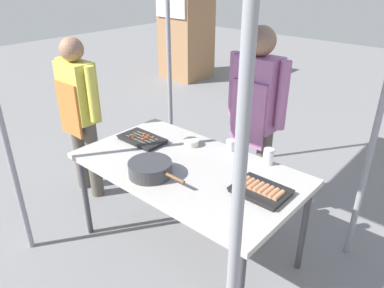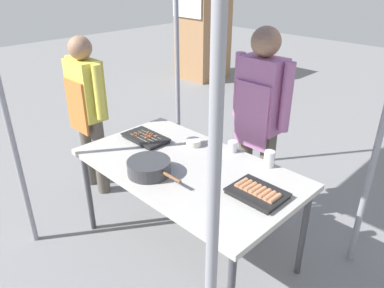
{
  "view_description": "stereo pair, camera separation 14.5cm",
  "coord_description": "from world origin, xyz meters",
  "px_view_note": "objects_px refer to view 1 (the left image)",
  "views": [
    {
      "loc": [
        1.5,
        -1.65,
        2.02
      ],
      "look_at": [
        0.0,
        0.05,
        0.9
      ],
      "focal_mm": 34.36,
      "sensor_mm": 36.0,
      "label": 1
    },
    {
      "loc": [
        1.6,
        -1.55,
        2.02
      ],
      "look_at": [
        0.0,
        0.05,
        0.9
      ],
      "focal_mm": 34.36,
      "sensor_mm": 36.0,
      "label": 2
    }
  ],
  "objects_px": {
    "drink_cup_near_edge": "(268,157)",
    "tray_grilled_sausages": "(261,190)",
    "drink_cup_by_wok": "(231,145)",
    "customer_nearby": "(79,108)",
    "tray_meat_skewers": "(142,139)",
    "neighbor_stall_left": "(186,33)",
    "vendor_woman": "(255,111)",
    "cooking_wok": "(150,168)",
    "condiment_bowl": "(191,142)",
    "stall_table": "(187,172)"
  },
  "relations": [
    {
      "from": "tray_grilled_sausages",
      "to": "drink_cup_near_edge",
      "type": "relative_size",
      "value": 2.84
    },
    {
      "from": "cooking_wok",
      "to": "vendor_woman",
      "type": "height_order",
      "value": "vendor_woman"
    },
    {
      "from": "tray_meat_skewers",
      "to": "vendor_woman",
      "type": "bearing_deg",
      "value": 47.95
    },
    {
      "from": "tray_meat_skewers",
      "to": "vendor_woman",
      "type": "height_order",
      "value": "vendor_woman"
    },
    {
      "from": "drink_cup_by_wok",
      "to": "customer_nearby",
      "type": "bearing_deg",
      "value": -163.39
    },
    {
      "from": "vendor_woman",
      "to": "drink_cup_by_wok",
      "type": "bearing_deg",
      "value": 92.33
    },
    {
      "from": "drink_cup_near_edge",
      "to": "neighbor_stall_left",
      "type": "xyz_separation_m",
      "value": [
        -3.68,
        3.21,
        0.03
      ]
    },
    {
      "from": "vendor_woman",
      "to": "condiment_bowl",
      "type": "bearing_deg",
      "value": 60.67
    },
    {
      "from": "drink_cup_by_wok",
      "to": "customer_nearby",
      "type": "xyz_separation_m",
      "value": [
        -1.36,
        -0.41,
        0.08
      ]
    },
    {
      "from": "tray_grilled_sausages",
      "to": "drink_cup_by_wok",
      "type": "bearing_deg",
      "value": 144.03
    },
    {
      "from": "drink_cup_by_wok",
      "to": "customer_nearby",
      "type": "distance_m",
      "value": 1.42
    },
    {
      "from": "drink_cup_near_edge",
      "to": "vendor_woman",
      "type": "xyz_separation_m",
      "value": [
        -0.33,
        0.33,
        0.15
      ]
    },
    {
      "from": "tray_grilled_sausages",
      "to": "tray_meat_skewers",
      "type": "height_order",
      "value": "tray_grilled_sausages"
    },
    {
      "from": "stall_table",
      "to": "cooking_wok",
      "type": "xyz_separation_m",
      "value": [
        -0.1,
        -0.25,
        0.1
      ]
    },
    {
      "from": "tray_grilled_sausages",
      "to": "drink_cup_near_edge",
      "type": "distance_m",
      "value": 0.39
    },
    {
      "from": "vendor_woman",
      "to": "customer_nearby",
      "type": "distance_m",
      "value": 1.54
    },
    {
      "from": "drink_cup_near_edge",
      "to": "neighbor_stall_left",
      "type": "relative_size",
      "value": 0.07
    },
    {
      "from": "tray_meat_skewers",
      "to": "neighbor_stall_left",
      "type": "bearing_deg",
      "value": 127.69
    },
    {
      "from": "tray_grilled_sausages",
      "to": "vendor_woman",
      "type": "distance_m",
      "value": 0.86
    },
    {
      "from": "tray_meat_skewers",
      "to": "customer_nearby",
      "type": "relative_size",
      "value": 0.25
    },
    {
      "from": "tray_grilled_sausages",
      "to": "neighbor_stall_left",
      "type": "height_order",
      "value": "neighbor_stall_left"
    },
    {
      "from": "drink_cup_near_edge",
      "to": "tray_grilled_sausages",
      "type": "bearing_deg",
      "value": -65.76
    },
    {
      "from": "tray_grilled_sausages",
      "to": "condiment_bowl",
      "type": "relative_size",
      "value": 2.79
    },
    {
      "from": "tray_grilled_sausages",
      "to": "neighbor_stall_left",
      "type": "bearing_deg",
      "value": 137.16
    },
    {
      "from": "cooking_wok",
      "to": "customer_nearby",
      "type": "height_order",
      "value": "customer_nearby"
    },
    {
      "from": "drink_cup_by_wok",
      "to": "neighbor_stall_left",
      "type": "distance_m",
      "value": 4.65
    },
    {
      "from": "tray_meat_skewers",
      "to": "drink_cup_by_wok",
      "type": "height_order",
      "value": "drink_cup_by_wok"
    },
    {
      "from": "tray_meat_skewers",
      "to": "neighbor_stall_left",
      "type": "xyz_separation_m",
      "value": [
        -2.74,
        3.55,
        0.07
      ]
    },
    {
      "from": "customer_nearby",
      "to": "neighbor_stall_left",
      "type": "bearing_deg",
      "value": 118.91
    },
    {
      "from": "customer_nearby",
      "to": "neighbor_stall_left",
      "type": "xyz_separation_m",
      "value": [
        -2.0,
        3.62,
        -0.03
      ]
    },
    {
      "from": "tray_meat_skewers",
      "to": "customer_nearby",
      "type": "bearing_deg",
      "value": -174.54
    },
    {
      "from": "cooking_wok",
      "to": "condiment_bowl",
      "type": "relative_size",
      "value": 3.82
    },
    {
      "from": "cooking_wok",
      "to": "condiment_bowl",
      "type": "bearing_deg",
      "value": 99.96
    },
    {
      "from": "stall_table",
      "to": "neighbor_stall_left",
      "type": "height_order",
      "value": "neighbor_stall_left"
    },
    {
      "from": "stall_table",
      "to": "customer_nearby",
      "type": "relative_size",
      "value": 1.08
    },
    {
      "from": "drink_cup_by_wok",
      "to": "neighbor_stall_left",
      "type": "relative_size",
      "value": 0.05
    },
    {
      "from": "condiment_bowl",
      "to": "vendor_woman",
      "type": "height_order",
      "value": "vendor_woman"
    },
    {
      "from": "tray_meat_skewers",
      "to": "neighbor_stall_left",
      "type": "distance_m",
      "value": 4.48
    },
    {
      "from": "tray_grilled_sausages",
      "to": "customer_nearby",
      "type": "bearing_deg",
      "value": -178.17
    },
    {
      "from": "vendor_woman",
      "to": "tray_meat_skewers",
      "type": "bearing_deg",
      "value": 47.95
    },
    {
      "from": "tray_grilled_sausages",
      "to": "vendor_woman",
      "type": "relative_size",
      "value": 0.2
    },
    {
      "from": "tray_grilled_sausages",
      "to": "cooking_wok",
      "type": "height_order",
      "value": "cooking_wok"
    },
    {
      "from": "stall_table",
      "to": "customer_nearby",
      "type": "distance_m",
      "value": 1.29
    },
    {
      "from": "neighbor_stall_left",
      "to": "tray_grilled_sausages",
      "type": "bearing_deg",
      "value": -42.84
    },
    {
      "from": "tray_meat_skewers",
      "to": "drink_cup_by_wok",
      "type": "relative_size",
      "value": 4.5
    },
    {
      "from": "neighbor_stall_left",
      "to": "condiment_bowl",
      "type": "bearing_deg",
      "value": -47.34
    },
    {
      "from": "stall_table",
      "to": "cooking_wok",
      "type": "relative_size",
      "value": 3.55
    },
    {
      "from": "tray_grilled_sausages",
      "to": "drink_cup_near_edge",
      "type": "height_order",
      "value": "drink_cup_near_edge"
    },
    {
      "from": "tray_meat_skewers",
      "to": "vendor_woman",
      "type": "relative_size",
      "value": 0.23
    },
    {
      "from": "cooking_wok",
      "to": "condiment_bowl",
      "type": "xyz_separation_m",
      "value": [
        -0.09,
        0.51,
        -0.03
      ]
    }
  ]
}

